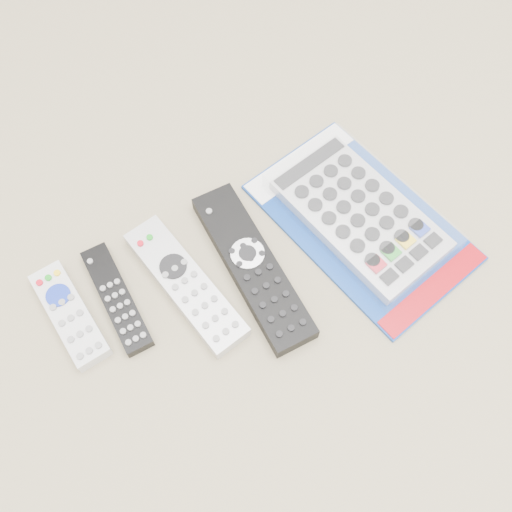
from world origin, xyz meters
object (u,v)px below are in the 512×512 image
remote_slim_black (117,299)px  remote_small_grey (70,315)px  remote_silver_dvd (186,284)px  remote_large_black (253,266)px  jumbo_remote_packaged (360,214)px

remote_slim_black → remote_small_grey: bearing=172.8°
remote_silver_dvd → remote_large_black: 0.09m
remote_slim_black → remote_large_black: remote_large_black is taller
remote_large_black → remote_slim_black: bearing=166.5°
remote_slim_black → jumbo_remote_packaged: size_ratio=0.48×
remote_small_grey → jumbo_remote_packaged: bearing=-13.3°
remote_large_black → remote_silver_dvd: bearing=168.7°
remote_slim_black → remote_silver_dvd: remote_silver_dvd is taller
remote_small_grey → remote_slim_black: size_ratio=0.94×
remote_small_grey → remote_slim_black: bearing=-12.2°
remote_silver_dvd → jumbo_remote_packaged: bearing=-14.9°
remote_silver_dvd → jumbo_remote_packaged: (0.27, -0.02, 0.01)m
jumbo_remote_packaged → remote_small_grey: bearing=161.0°
jumbo_remote_packaged → remote_silver_dvd: bearing=163.8°
remote_large_black → jumbo_remote_packaged: (0.17, -0.00, 0.01)m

